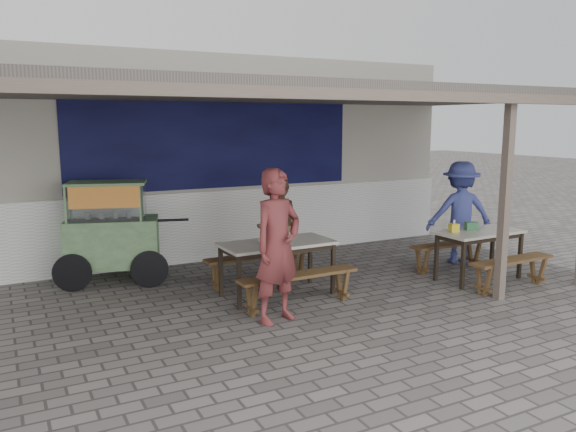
# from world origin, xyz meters

# --- Properties ---
(ground) EXTENTS (60.00, 60.00, 0.00)m
(ground) POSITION_xyz_m (0.00, 0.00, 0.00)
(ground) COLOR #67615D
(ground) RESTS_ON ground
(back_wall) EXTENTS (9.00, 1.28, 3.50)m
(back_wall) POSITION_xyz_m (-0.00, 3.58, 1.72)
(back_wall) COLOR #B0AB9E
(back_wall) RESTS_ON ground
(warung_roof) EXTENTS (9.00, 4.21, 2.81)m
(warung_roof) POSITION_xyz_m (0.02, 0.90, 2.71)
(warung_roof) COLOR #554F48
(warung_roof) RESTS_ON ground
(table_left) EXTENTS (1.55, 0.77, 0.75)m
(table_left) POSITION_xyz_m (-0.23, 0.63, 0.67)
(table_left) COLOR beige
(table_left) RESTS_ON ground
(bench_left_street) EXTENTS (1.64, 0.31, 0.45)m
(bench_left_street) POSITION_xyz_m (-0.22, 0.03, 0.34)
(bench_left_street) COLOR brown
(bench_left_street) RESTS_ON ground
(bench_left_wall) EXTENTS (1.64, 0.31, 0.45)m
(bench_left_wall) POSITION_xyz_m (-0.25, 1.22, 0.34)
(bench_left_wall) COLOR brown
(bench_left_wall) RESTS_ON ground
(table_right) EXTENTS (1.35, 0.69, 0.75)m
(table_right) POSITION_xyz_m (2.82, -0.06, 0.67)
(table_right) COLOR beige
(table_right) RESTS_ON ground
(bench_right_street) EXTENTS (1.43, 0.33, 0.45)m
(bench_right_street) POSITION_xyz_m (2.84, -0.66, 0.34)
(bench_right_street) COLOR brown
(bench_right_street) RESTS_ON ground
(bench_right_wall) EXTENTS (1.43, 0.33, 0.45)m
(bench_right_wall) POSITION_xyz_m (2.80, 0.55, 0.34)
(bench_right_wall) COLOR brown
(bench_right_wall) RESTS_ON ground
(vendor_cart) EXTENTS (1.94, 1.11, 1.51)m
(vendor_cart) POSITION_xyz_m (-2.13, 2.30, 0.82)
(vendor_cart) COLOR #7AA76F
(vendor_cart) RESTS_ON ground
(patron_street_side) EXTENTS (0.77, 0.61, 1.84)m
(patron_street_side) POSITION_xyz_m (-0.68, -0.27, 0.92)
(patron_street_side) COLOR maroon
(patron_street_side) RESTS_ON ground
(patron_wall_side) EXTENTS (0.95, 0.86, 1.59)m
(patron_wall_side) POSITION_xyz_m (0.15, 1.44, 0.80)
(patron_wall_side) COLOR brown
(patron_wall_side) RESTS_ON ground
(patron_right_table) EXTENTS (1.27, 1.05, 1.72)m
(patron_right_table) POSITION_xyz_m (3.34, 0.89, 0.86)
(patron_right_table) COLOR #3C4590
(patron_right_table) RESTS_ON ground
(tissue_box) EXTENTS (0.15, 0.15, 0.12)m
(tissue_box) POSITION_xyz_m (2.43, 0.08, 0.81)
(tissue_box) COLOR yellow
(tissue_box) RESTS_ON table_right
(donation_box) EXTENTS (0.21, 0.17, 0.12)m
(donation_box) POSITION_xyz_m (2.75, 0.06, 0.81)
(donation_box) COLOR #2F6B41
(donation_box) RESTS_ON table_right
(condiment_jar) EXTENTS (0.07, 0.07, 0.08)m
(condiment_jar) POSITION_xyz_m (0.07, 0.81, 0.79)
(condiment_jar) COLOR silver
(condiment_jar) RESTS_ON table_left
(condiment_bowl) EXTENTS (0.24, 0.24, 0.04)m
(condiment_bowl) POSITION_xyz_m (-0.43, 0.63, 0.77)
(condiment_bowl) COLOR silver
(condiment_bowl) RESTS_ON table_left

